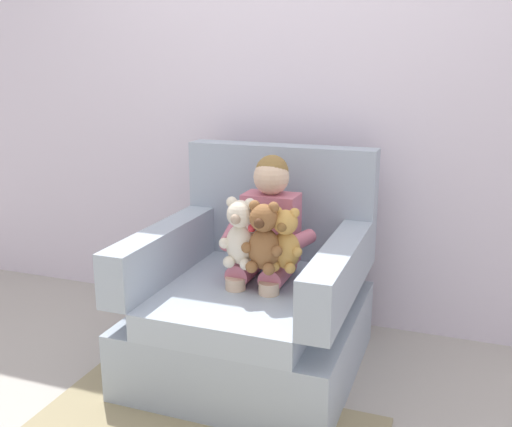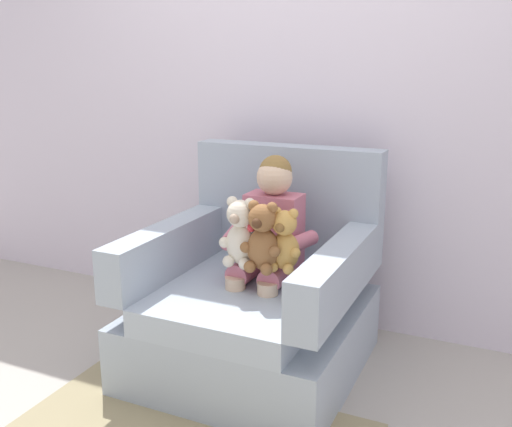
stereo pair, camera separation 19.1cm
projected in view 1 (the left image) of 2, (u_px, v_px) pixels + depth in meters
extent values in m
plane|color=#ADA89E|center=(251.00, 367.00, 2.81)|extent=(8.00, 8.00, 0.00)
cube|color=silver|center=(297.00, 89.00, 3.13)|extent=(6.00, 0.10, 2.60)
cube|color=#9EADBC|center=(251.00, 337.00, 2.77)|extent=(0.99, 1.03, 0.32)
cube|color=#A6B6C6|center=(246.00, 300.00, 2.65)|extent=(0.71, 0.89, 0.12)
cube|color=#9EADBC|center=(281.00, 201.00, 3.02)|extent=(0.99, 0.14, 0.59)
cube|color=#9EADBC|center=(163.00, 252.00, 2.74)|extent=(0.14, 0.89, 0.24)
cube|color=#9EADBC|center=(338.00, 274.00, 2.46)|extent=(0.14, 0.89, 0.24)
cube|color=#C66B7F|center=(271.00, 228.00, 2.77)|extent=(0.26, 0.16, 0.34)
sphere|color=beige|center=(271.00, 177.00, 2.71)|extent=(0.17, 0.17, 0.17)
sphere|color=olive|center=(272.00, 171.00, 2.71)|extent=(0.16, 0.16, 0.16)
cylinder|color=#C66B7F|center=(246.00, 268.00, 2.72)|extent=(0.11, 0.26, 0.11)
cylinder|color=beige|center=(236.00, 308.00, 2.64)|extent=(0.09, 0.09, 0.30)
cylinder|color=#C66B7F|center=(278.00, 272.00, 2.67)|extent=(0.11, 0.26, 0.11)
cylinder|color=beige|center=(269.00, 313.00, 2.59)|extent=(0.09, 0.09, 0.30)
cylinder|color=#C66B7F|center=(231.00, 236.00, 2.72)|extent=(0.13, 0.27, 0.07)
cylinder|color=#C66B7F|center=(296.00, 243.00, 2.61)|extent=(0.13, 0.27, 0.07)
ellipsoid|color=brown|center=(264.00, 249.00, 2.53)|extent=(0.15, 0.12, 0.19)
sphere|color=brown|center=(264.00, 218.00, 2.48)|extent=(0.12, 0.12, 0.12)
sphere|color=#4C2D19|center=(259.00, 223.00, 2.43)|extent=(0.05, 0.05, 0.05)
sphere|color=brown|center=(255.00, 206.00, 2.49)|extent=(0.05, 0.05, 0.05)
sphere|color=brown|center=(247.00, 248.00, 2.51)|extent=(0.05, 0.05, 0.05)
sphere|color=brown|center=(251.00, 267.00, 2.51)|extent=(0.05, 0.05, 0.05)
sphere|color=brown|center=(274.00, 207.00, 2.46)|extent=(0.05, 0.05, 0.05)
sphere|color=brown|center=(277.00, 251.00, 2.47)|extent=(0.05, 0.05, 0.05)
sphere|color=brown|center=(269.00, 269.00, 2.48)|extent=(0.05, 0.05, 0.05)
ellipsoid|color=white|center=(256.00, 248.00, 2.61)|extent=(0.12, 0.10, 0.15)
sphere|color=white|center=(255.00, 224.00, 2.57)|extent=(0.10, 0.10, 0.10)
sphere|color=#DB333D|center=(252.00, 228.00, 2.53)|extent=(0.04, 0.04, 0.04)
sphere|color=white|center=(249.00, 214.00, 2.58)|extent=(0.04, 0.04, 0.04)
sphere|color=white|center=(242.00, 247.00, 2.60)|extent=(0.04, 0.04, 0.04)
sphere|color=white|center=(246.00, 261.00, 2.59)|extent=(0.04, 0.04, 0.04)
sphere|color=white|center=(263.00, 216.00, 2.55)|extent=(0.04, 0.04, 0.04)
sphere|color=white|center=(265.00, 249.00, 2.56)|extent=(0.04, 0.04, 0.04)
sphere|color=white|center=(259.00, 263.00, 2.57)|extent=(0.04, 0.04, 0.04)
ellipsoid|color=silver|center=(242.00, 244.00, 2.59)|extent=(0.15, 0.12, 0.19)
sphere|color=silver|center=(240.00, 214.00, 2.54)|extent=(0.12, 0.12, 0.12)
sphere|color=tan|center=(236.00, 219.00, 2.49)|extent=(0.05, 0.05, 0.05)
sphere|color=silver|center=(232.00, 202.00, 2.55)|extent=(0.05, 0.05, 0.05)
sphere|color=silver|center=(224.00, 243.00, 2.58)|extent=(0.05, 0.05, 0.05)
sphere|color=silver|center=(229.00, 262.00, 2.57)|extent=(0.05, 0.05, 0.05)
sphere|color=silver|center=(250.00, 204.00, 2.52)|extent=(0.05, 0.05, 0.05)
sphere|color=silver|center=(253.00, 246.00, 2.53)|extent=(0.05, 0.05, 0.05)
sphere|color=silver|center=(246.00, 264.00, 2.54)|extent=(0.05, 0.05, 0.05)
ellipsoid|color=gold|center=(286.00, 250.00, 2.54)|extent=(0.13, 0.11, 0.17)
sphere|color=gold|center=(285.00, 222.00, 2.50)|extent=(0.11, 0.11, 0.11)
sphere|color=brown|center=(282.00, 227.00, 2.46)|extent=(0.04, 0.04, 0.04)
sphere|color=gold|center=(277.00, 211.00, 2.51)|extent=(0.04, 0.04, 0.04)
sphere|color=gold|center=(270.00, 249.00, 2.53)|extent=(0.04, 0.04, 0.04)
sphere|color=gold|center=(274.00, 266.00, 2.52)|extent=(0.05, 0.05, 0.05)
sphere|color=gold|center=(295.00, 213.00, 2.48)|extent=(0.04, 0.04, 0.04)
sphere|color=gold|center=(297.00, 252.00, 2.49)|extent=(0.04, 0.04, 0.04)
sphere|color=gold|center=(290.00, 268.00, 2.50)|extent=(0.05, 0.05, 0.05)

